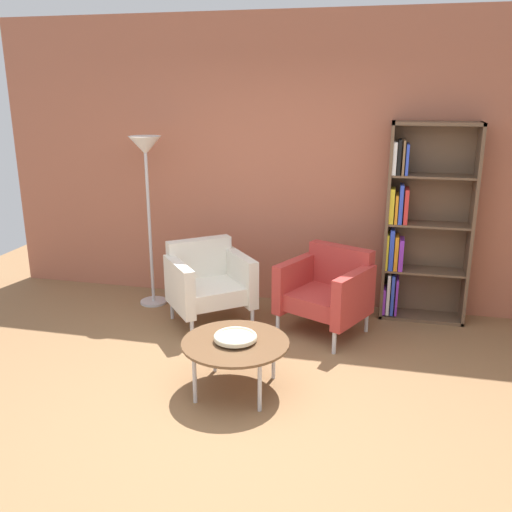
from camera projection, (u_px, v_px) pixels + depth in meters
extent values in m
plane|color=olive|center=(234.00, 425.00, 3.81)|extent=(8.32, 8.32, 0.00)
cube|color=#B2664C|center=(297.00, 164.00, 5.68)|extent=(6.40, 0.12, 2.90)
cube|color=brown|center=(387.00, 222.00, 5.41)|extent=(0.03, 0.30, 1.90)
cube|color=brown|center=(471.00, 227.00, 5.23)|extent=(0.03, 0.30, 1.90)
cube|color=brown|center=(438.00, 123.00, 5.05)|extent=(0.80, 0.30, 0.03)
cube|color=brown|center=(420.00, 316.00, 5.59)|extent=(0.80, 0.30, 0.03)
cube|color=brown|center=(428.00, 221.00, 5.45)|extent=(0.80, 0.02, 1.90)
cube|color=brown|center=(424.00, 270.00, 5.45)|extent=(0.76, 0.28, 0.02)
cube|color=brown|center=(428.00, 224.00, 5.32)|extent=(0.76, 0.28, 0.02)
cube|color=brown|center=(433.00, 176.00, 5.19)|extent=(0.76, 0.28, 0.02)
cube|color=purple|center=(384.00, 300.00, 5.58)|extent=(0.03, 0.18, 0.26)
cube|color=white|center=(388.00, 292.00, 5.57)|extent=(0.03, 0.22, 0.41)
cube|color=blue|center=(393.00, 292.00, 5.57)|extent=(0.03, 0.25, 0.40)
cube|color=purple|center=(397.00, 295.00, 5.56)|extent=(0.02, 0.22, 0.36)
cube|color=yellow|center=(387.00, 251.00, 5.45)|extent=(0.02, 0.21, 0.35)
cube|color=blue|center=(392.00, 248.00, 5.44)|extent=(0.04, 0.23, 0.40)
cube|color=orange|center=(396.00, 252.00, 5.43)|extent=(0.03, 0.20, 0.33)
cube|color=purple|center=(401.00, 254.00, 5.42)|extent=(0.04, 0.20, 0.31)
cube|color=yellow|center=(392.00, 205.00, 5.29)|extent=(0.04, 0.17, 0.33)
cube|color=orange|center=(396.00, 208.00, 5.33)|extent=(0.03, 0.25, 0.27)
cube|color=blue|center=(401.00, 204.00, 5.29)|extent=(0.04, 0.20, 0.37)
cube|color=red|center=(406.00, 205.00, 5.30)|extent=(0.04, 0.24, 0.33)
cube|color=white|center=(395.00, 158.00, 5.18)|extent=(0.03, 0.18, 0.30)
cube|color=black|center=(399.00, 157.00, 5.18)|extent=(0.03, 0.22, 0.32)
cube|color=olive|center=(404.00, 157.00, 5.15)|extent=(0.02, 0.18, 0.31)
cube|color=blue|center=(407.00, 159.00, 5.17)|extent=(0.03, 0.23, 0.28)
cylinder|color=brown|center=(235.00, 343.00, 4.14)|extent=(0.80, 0.80, 0.02)
cylinder|color=silver|center=(195.00, 379.00, 4.03)|extent=(0.03, 0.03, 0.38)
cylinder|color=silver|center=(260.00, 387.00, 3.92)|extent=(0.03, 0.03, 0.38)
cylinder|color=silver|center=(215.00, 350.00, 4.48)|extent=(0.03, 0.03, 0.38)
cylinder|color=silver|center=(274.00, 356.00, 4.37)|extent=(0.03, 0.03, 0.38)
cylinder|color=beige|center=(235.00, 340.00, 4.14)|extent=(0.13, 0.13, 0.02)
cylinder|color=beige|center=(235.00, 338.00, 4.13)|extent=(0.32, 0.32, 0.02)
torus|color=beige|center=(235.00, 336.00, 4.13)|extent=(0.32, 0.32, 0.02)
cube|color=#B73833|center=(324.00, 300.00, 5.15)|extent=(0.83, 0.80, 0.16)
cube|color=#B73833|center=(341.00, 265.00, 5.28)|extent=(0.63, 0.38, 0.38)
cube|color=#B73833|center=(296.00, 283.00, 5.29)|extent=(0.35, 0.60, 0.46)
cube|color=#B73833|center=(354.00, 297.00, 4.92)|extent=(0.35, 0.60, 0.46)
cylinder|color=silver|center=(278.00, 323.00, 5.16)|extent=(0.04, 0.04, 0.24)
cylinder|color=silver|center=(334.00, 341.00, 4.80)|extent=(0.04, 0.04, 0.24)
cylinder|color=silver|center=(312.00, 305.00, 5.59)|extent=(0.04, 0.04, 0.24)
cylinder|color=silver|center=(367.00, 320.00, 5.23)|extent=(0.04, 0.04, 0.24)
cube|color=white|center=(210.00, 292.00, 5.37)|extent=(0.86, 0.85, 0.16)
cube|color=white|center=(199.00, 258.00, 5.52)|extent=(0.57, 0.50, 0.38)
cube|color=white|center=(179.00, 287.00, 5.19)|extent=(0.47, 0.54, 0.46)
cube|color=white|center=(240.00, 277.00, 5.45)|extent=(0.47, 0.54, 0.46)
cylinder|color=silver|center=(192.00, 329.00, 5.03)|extent=(0.04, 0.04, 0.24)
cylinder|color=silver|center=(252.00, 317.00, 5.28)|extent=(0.04, 0.04, 0.24)
cylinder|color=silver|center=(172.00, 307.00, 5.53)|extent=(0.04, 0.04, 0.24)
cylinder|color=silver|center=(228.00, 298.00, 5.78)|extent=(0.04, 0.04, 0.24)
cylinder|color=silver|center=(154.00, 302.00, 5.97)|extent=(0.28, 0.28, 0.02)
cylinder|color=silver|center=(150.00, 225.00, 5.72)|extent=(0.03, 0.03, 1.65)
cone|color=white|center=(145.00, 145.00, 5.49)|extent=(0.32, 0.32, 0.18)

